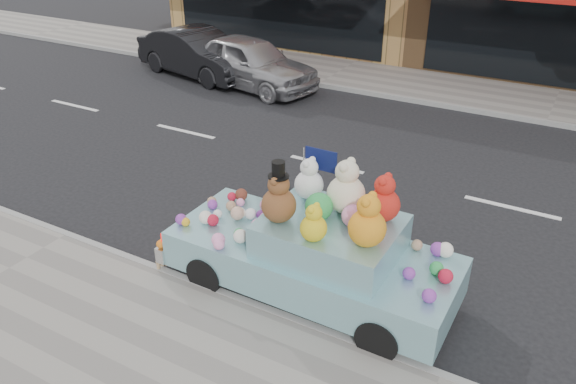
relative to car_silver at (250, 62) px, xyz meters
The scene contains 7 objects.
ground 9.46m from the car_silver, 24.86° to the right, with size 120.00×120.00×0.00m, color black.
far_sidewalk 8.95m from the car_silver, 16.54° to the left, with size 60.00×3.00×0.12m, color gray.
near_kerb 12.41m from the car_silver, 46.34° to the right, with size 60.00×0.12×0.13m, color gray.
far_kerb 8.64m from the car_silver, ahead, with size 60.00×0.12×0.13m, color gray.
car_silver is the anchor object (origin of this frame).
car_dark 2.11m from the car_silver, behind, with size 1.59×4.57×1.51m, color black.
art_car 10.33m from the car_silver, 52.09° to the right, with size 4.50×1.82×2.27m.
Camera 1 is at (0.81, -10.38, 5.46)m, focal length 35.00 mm.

